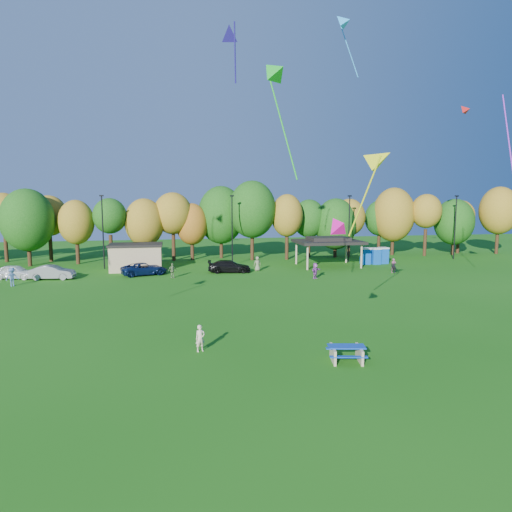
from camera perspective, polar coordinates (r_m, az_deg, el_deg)
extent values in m
plane|color=#19600F|center=(21.19, 6.80, -17.03)|extent=(160.00, 160.00, 0.00)
cylinder|color=black|center=(71.16, -28.78, 0.99)|extent=(0.50, 0.50, 4.12)
ellipsoid|color=olive|center=(70.88, -29.02, 4.85)|extent=(4.78, 4.78, 5.18)
cylinder|color=black|center=(65.44, -26.47, 0.41)|extent=(0.50, 0.50, 3.56)
ellipsoid|color=#144C0F|center=(65.14, -26.68, 4.05)|extent=(6.62, 6.62, 8.00)
cylinder|color=black|center=(68.92, -24.28, 0.94)|extent=(0.50, 0.50, 3.79)
ellipsoid|color=olive|center=(68.62, -24.47, 4.61)|extent=(4.94, 4.94, 5.58)
cylinder|color=black|center=(64.92, -21.40, 0.53)|extent=(0.50, 0.50, 3.34)
ellipsoid|color=olive|center=(64.62, -21.56, 3.96)|extent=(4.61, 4.61, 5.88)
cylinder|color=black|center=(64.08, -17.66, 0.82)|extent=(0.50, 0.50, 3.82)
ellipsoid|color=#144C0F|center=(63.76, -17.82, 4.80)|extent=(4.43, 4.43, 4.73)
cylinder|color=black|center=(64.37, -13.68, 0.73)|extent=(0.50, 0.50, 3.25)
ellipsoid|color=olive|center=(64.06, -13.78, 4.10)|extent=(5.33, 5.33, 6.53)
cylinder|color=black|center=(64.81, -10.26, 1.18)|extent=(0.50, 0.50, 3.96)
ellipsoid|color=olive|center=(64.50, -10.35, 5.27)|extent=(5.31, 5.31, 5.82)
cylinder|color=black|center=(65.20, -7.97, 0.85)|extent=(0.50, 0.50, 3.05)
ellipsoid|color=#995914|center=(64.91, -8.02, 3.97)|extent=(4.54, 4.54, 5.87)
cylinder|color=black|center=(66.68, -4.36, 1.36)|extent=(0.50, 0.50, 3.77)
ellipsoid|color=#144C0F|center=(66.37, -4.39, 5.14)|extent=(6.69, 6.69, 8.35)
cylinder|color=black|center=(64.28, -0.48, 1.39)|extent=(0.50, 0.50, 4.28)
ellipsoid|color=#144C0F|center=(63.97, -0.48, 5.85)|extent=(6.64, 6.64, 8.01)
cylinder|color=black|center=(65.06, 3.87, 1.21)|extent=(0.50, 0.50, 3.76)
ellipsoid|color=olive|center=(64.74, 3.91, 5.08)|extent=(4.49, 4.49, 6.02)
cylinder|color=black|center=(68.09, 6.59, 1.31)|extent=(0.50, 0.50, 3.43)
ellipsoid|color=#144C0F|center=(67.79, 6.64, 4.68)|extent=(4.77, 4.77, 5.63)
cylinder|color=black|center=(68.55, 9.86, 1.09)|extent=(0.50, 0.50, 2.95)
ellipsoid|color=#144C0F|center=(68.27, 9.92, 3.97)|extent=(6.14, 6.14, 7.54)
cylinder|color=black|center=(69.78, 11.48, 1.39)|extent=(0.50, 0.50, 3.52)
ellipsoid|color=olive|center=(69.49, 11.57, 4.76)|extent=(4.78, 4.78, 5.53)
cylinder|color=black|center=(73.59, 15.09, 1.53)|extent=(0.50, 0.50, 3.39)
ellipsoid|color=#144C0F|center=(73.32, 15.19, 4.60)|extent=(4.54, 4.54, 5.46)
cylinder|color=black|center=(73.17, 16.69, 1.57)|extent=(0.50, 0.50, 3.72)
ellipsoid|color=olive|center=(72.89, 16.81, 4.97)|extent=(6.32, 6.32, 8.24)
cylinder|color=black|center=(73.54, 20.36, 1.59)|extent=(0.50, 0.50, 4.06)
ellipsoid|color=olive|center=(73.27, 20.52, 5.28)|extent=(4.50, 4.50, 5.13)
cylinder|color=black|center=(76.77, 23.39, 1.29)|extent=(0.50, 0.50, 3.05)
ellipsoid|color=#144C0F|center=(76.52, 23.53, 3.94)|extent=(5.97, 5.97, 7.05)
cylinder|color=black|center=(79.10, 23.92, 1.60)|extent=(0.50, 0.50, 3.55)
ellipsoid|color=olive|center=(78.85, 24.08, 4.60)|extent=(4.60, 4.60, 4.99)
cylinder|color=black|center=(80.90, 27.89, 1.68)|extent=(0.50, 0.50, 4.07)
ellipsoid|color=olive|center=(80.65, 28.09, 5.03)|extent=(5.83, 5.83, 7.42)
cylinder|color=black|center=(59.09, -18.58, 2.79)|extent=(0.16, 0.16, 9.00)
cube|color=black|center=(58.95, -18.76, 7.16)|extent=(0.50, 0.25, 0.18)
cylinder|color=black|center=(59.08, -3.00, 3.16)|extent=(0.16, 0.16, 9.00)
cube|color=black|center=(58.93, -3.03, 7.53)|extent=(0.50, 0.25, 0.18)
cylinder|color=black|center=(63.24, 11.54, 3.29)|extent=(0.16, 0.16, 9.00)
cube|color=black|center=(63.10, 11.64, 7.37)|extent=(0.50, 0.25, 0.18)
cylinder|color=black|center=(70.86, 23.62, 3.24)|extent=(0.16, 0.16, 9.00)
cube|color=black|center=(70.74, 23.81, 6.88)|extent=(0.50, 0.25, 0.18)
cube|color=tan|center=(56.99, -14.75, -0.25)|extent=(6.00, 4.00, 3.00)
cube|color=black|center=(56.81, -14.80, 1.37)|extent=(6.30, 4.30, 0.25)
cylinder|color=tan|center=(55.85, 6.46, -0.21)|extent=(0.24, 0.24, 3.00)
cylinder|color=tan|center=(58.29, 13.05, -0.04)|extent=(0.24, 0.24, 3.00)
cylinder|color=tan|center=(60.61, 5.07, 0.39)|extent=(0.24, 0.24, 3.00)
cylinder|color=tan|center=(62.86, 11.22, 0.53)|extent=(0.24, 0.24, 3.00)
cube|color=black|center=(59.13, 9.01, 1.77)|extent=(8.20, 6.20, 0.35)
cube|color=black|center=(59.09, 9.02, 2.16)|extent=(5.00, 3.50, 0.45)
cube|color=#0D4DB1|center=(62.10, 13.52, -0.08)|extent=(1.10, 1.10, 2.00)
cube|color=silver|center=(61.98, 13.55, 0.92)|extent=(1.15, 1.15, 0.18)
cube|color=#0D4DB1|center=(62.38, 14.72, -0.08)|extent=(1.10, 1.10, 2.00)
cube|color=silver|center=(62.26, 14.76, 0.91)|extent=(1.15, 1.15, 0.18)
cube|color=#0D4DB1|center=(63.32, 15.63, -0.01)|extent=(1.10, 1.10, 2.00)
cube|color=silver|center=(63.19, 15.66, 0.97)|extent=(1.15, 1.15, 0.18)
cube|color=tan|center=(25.32, 9.60, -11.99)|extent=(0.44, 1.58, 0.79)
cube|color=tan|center=(25.58, 12.81, -11.87)|extent=(0.44, 1.58, 0.79)
cube|color=#1341AD|center=(25.31, 11.24, -11.02)|extent=(2.09, 1.19, 0.07)
cube|color=#1341AD|center=(24.79, 11.52, -12.26)|extent=(1.99, 0.65, 0.05)
cube|color=#1341AD|center=(26.05, 10.94, -11.27)|extent=(1.99, 0.65, 0.05)
imported|color=beige|center=(26.56, -6.98, -10.16)|extent=(0.65, 0.53, 1.55)
imported|color=white|center=(55.85, -27.90, -1.77)|extent=(4.80, 2.84, 1.53)
imported|color=gray|center=(53.78, -24.11, -1.88)|extent=(4.76, 2.04, 1.52)
imported|color=#0C1C48|center=(53.35, -13.79, -1.58)|extent=(5.60, 3.79, 1.42)
imported|color=black|center=(53.75, -3.36, -1.30)|extent=(5.21, 2.59, 1.45)
imported|color=#A448AF|center=(49.90, 7.42, -1.84)|extent=(1.55, 1.47, 1.75)
imported|color=#9F4B6C|center=(55.75, 16.83, -1.16)|extent=(0.66, 0.48, 1.70)
imported|color=#737D55|center=(54.75, 0.17, -0.97)|extent=(0.90, 0.63, 1.76)
imported|color=#46669B|center=(51.31, -28.19, -2.33)|extent=(1.38, 1.25, 1.85)
imported|color=#688250|center=(50.65, -10.43, -1.81)|extent=(1.05, 0.81, 1.66)
cone|color=#C8CF15|center=(29.16, 15.25, 11.59)|extent=(2.53, 2.38, 2.06)
cylinder|color=#C8CF15|center=(27.82, 13.42, 7.23)|extent=(1.59, 1.03, 4.73)
cone|color=red|center=(53.24, 24.52, 16.39)|extent=(1.49, 1.56, 1.23)
cone|color=green|center=(29.56, 1.96, 22.14)|extent=(2.23, 2.35, 1.89)
cylinder|color=green|center=(30.84, 3.46, 15.53)|extent=(1.50, 2.10, 6.61)
cone|color=#2499E9|center=(54.44, 10.55, 26.97)|extent=(2.44, 2.33, 1.94)
cylinder|color=#2499E9|center=(55.03, 11.59, 23.77)|extent=(1.79, 1.34, 5.67)
cone|color=navy|center=(36.71, -3.34, 26.18)|extent=(1.62, 1.96, 1.77)
cylinder|color=navy|center=(35.07, -2.64, 24.00)|extent=(0.37, 1.45, 3.79)
cone|color=#FA0D99|center=(23.08, 10.03, 3.92)|extent=(1.27, 1.54, 1.37)
cylinder|color=#9E28D7|center=(41.17, 29.05, 12.43)|extent=(0.65, 2.80, 7.55)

